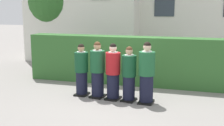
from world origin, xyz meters
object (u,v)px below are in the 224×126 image
Objects in this scene: student_in_red_blazer at (113,73)px; student_front_row_4 at (147,74)px; student_front_row_3 at (129,75)px; student_front_row_0 at (82,71)px; student_front_row_1 at (98,71)px.

student_front_row_4 is (0.97, -0.07, 0.04)m from student_in_red_blazer.
student_front_row_0 is at bearing 174.52° from student_front_row_3.
student_front_row_3 is (0.96, -0.09, -0.04)m from student_front_row_1.
student_front_row_4 reaches higher than student_front_row_3.
student_front_row_1 is 0.97× the size of student_front_row_4.
student_in_red_blazer is (1.01, -0.12, 0.03)m from student_front_row_0.
student_front_row_4 reaches higher than student_front_row_1.
student_front_row_0 reaches higher than student_front_row_3.
student_front_row_1 reaches higher than student_front_row_0.
student_front_row_0 is 0.91× the size of student_front_row_4.
student_front_row_3 is at bearing -5.37° from student_front_row_1.
student_front_row_4 is at bearing -5.17° from student_front_row_1.
student_front_row_0 is 0.95× the size of student_front_row_1.
student_in_red_blazer is 1.04× the size of student_front_row_3.
student_front_row_1 is 1.06× the size of student_front_row_3.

